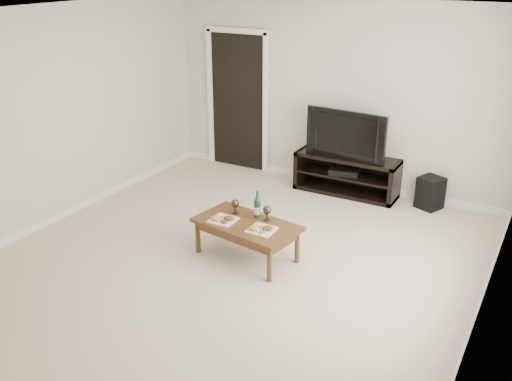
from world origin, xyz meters
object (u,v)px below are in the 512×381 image
object	(u,v)px
television	(349,133)
subwoofer	(430,193)
coffee_table	(247,240)
media_console	(346,175)

from	to	relation	value
television	subwoofer	distance (m)	1.33
subwoofer	coffee_table	size ratio (longest dim) A/B	0.38
television	media_console	bearing A→B (deg)	-175.38
media_console	subwoofer	distance (m)	1.15
media_console	television	world-z (taller)	television
coffee_table	subwoofer	bearing A→B (deg)	58.66
media_console	coffee_table	size ratio (longest dim) A/B	1.27
media_console	television	distance (m)	0.60
subwoofer	coffee_table	xyz separation A→B (m)	(-1.43, -2.34, -0.00)
television	subwoofer	bearing A→B (deg)	7.75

